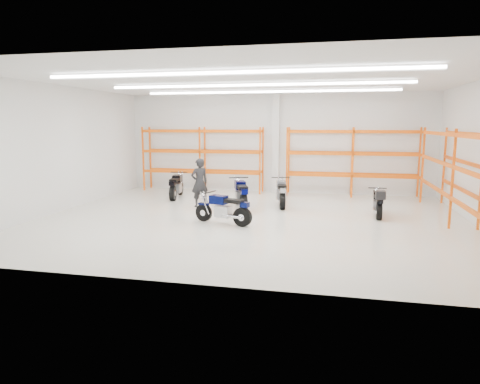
% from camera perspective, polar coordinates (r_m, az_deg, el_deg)
% --- Properties ---
extents(ground, '(14.00, 14.00, 0.00)m').
position_cam_1_polar(ground, '(14.26, 1.56, -3.63)').
color(ground, silver).
rests_on(ground, ground).
extents(room_shell, '(14.02, 12.02, 4.51)m').
position_cam_1_polar(room_shell, '(13.94, 1.64, 9.67)').
color(room_shell, white).
rests_on(room_shell, ground).
extents(motorcycle_main, '(1.98, 0.89, 1.00)m').
position_cam_1_polar(motorcycle_main, '(13.45, -1.99, -2.37)').
color(motorcycle_main, black).
rests_on(motorcycle_main, ground).
extents(motorcycle_back_a, '(0.71, 2.16, 1.06)m').
position_cam_1_polar(motorcycle_back_a, '(18.39, -8.51, 0.71)').
color(motorcycle_back_a, black).
rests_on(motorcycle_back_a, ground).
extents(motorcycle_back_b, '(1.04, 2.18, 1.12)m').
position_cam_1_polar(motorcycle_back_b, '(15.87, 0.13, -0.41)').
color(motorcycle_back_b, black).
rests_on(motorcycle_back_b, ground).
extents(motorcycle_back_c, '(0.73, 2.14, 1.06)m').
position_cam_1_polar(motorcycle_back_c, '(16.45, 5.53, -0.21)').
color(motorcycle_back_c, black).
rests_on(motorcycle_back_c, ground).
extents(motorcycle_back_d, '(0.62, 1.94, 1.00)m').
position_cam_1_polar(motorcycle_back_d, '(15.26, 17.95, -1.40)').
color(motorcycle_back_d, black).
rests_on(motorcycle_back_d, ground).
extents(standing_man, '(0.80, 0.77, 1.85)m').
position_cam_1_polar(standing_man, '(16.31, -5.42, 1.24)').
color(standing_man, black).
rests_on(standing_man, ground).
extents(structural_column, '(0.32, 0.32, 4.50)m').
position_cam_1_polar(structural_column, '(19.68, 4.79, 6.45)').
color(structural_column, white).
rests_on(structural_column, ground).
extents(pallet_racking_back_left, '(5.67, 0.87, 3.00)m').
position_cam_1_polar(pallet_racking_back_left, '(20.11, -5.04, 5.18)').
color(pallet_racking_back_left, '#FC5500').
rests_on(pallet_racking_back_left, ground).
extents(pallet_racking_back_right, '(5.67, 0.87, 3.00)m').
position_cam_1_polar(pallet_racking_back_right, '(19.21, 14.77, 4.74)').
color(pallet_racking_back_right, '#FC5500').
rests_on(pallet_racking_back_right, ground).
extents(pallet_racking_side, '(0.87, 9.07, 3.00)m').
position_cam_1_polar(pallet_racking_side, '(14.27, 28.11, 2.69)').
color(pallet_racking_side, '#FC5500').
rests_on(pallet_racking_side, ground).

